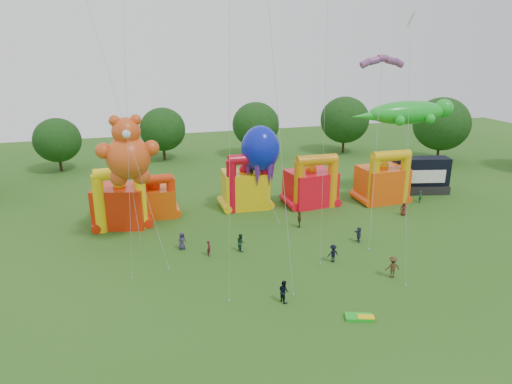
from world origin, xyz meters
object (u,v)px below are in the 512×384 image
object	(u,v)px
teddy_bear_kite	(128,154)
spectator_0	(182,241)
spectator_4	(299,219)
gecko_kite	(406,137)
stage_trailer	(420,176)
bouncy_castle_0	(121,203)
bouncy_castle_2	(246,186)
octopus_kite	(261,158)

from	to	relation	value
teddy_bear_kite	spectator_0	xyz separation A→B (m)	(4.33, -2.35, -8.46)
spectator_4	gecko_kite	bearing A→B (deg)	137.36
stage_trailer	teddy_bear_kite	bearing A→B (deg)	-169.76
gecko_kite	spectator_4	distance (m)	19.41
bouncy_castle_0	teddy_bear_kite	world-z (taller)	teddy_bear_kite
teddy_bear_kite	spectator_4	world-z (taller)	teddy_bear_kite
stage_trailer	gecko_kite	size ratio (longest dim) A/B	0.54
bouncy_castle_0	bouncy_castle_2	distance (m)	14.84
bouncy_castle_2	gecko_kite	world-z (taller)	gecko_kite
stage_trailer	teddy_bear_kite	size ratio (longest dim) A/B	0.60
bouncy_castle_2	spectator_0	bearing A→B (deg)	-132.54
bouncy_castle_2	octopus_kite	world-z (taller)	octopus_kite
stage_trailer	spectator_4	xyz separation A→B (m)	(-20.12, -7.03, -1.40)
octopus_kite	bouncy_castle_0	bearing A→B (deg)	-177.33
gecko_kite	teddy_bear_kite	bearing A→B (deg)	-169.82
spectator_0	spectator_4	world-z (taller)	spectator_4
teddy_bear_kite	spectator_4	size ratio (longest dim) A/B	7.04
bouncy_castle_0	stage_trailer	size ratio (longest dim) A/B	0.89
spectator_0	spectator_4	xyz separation A→B (m)	(13.12, 2.10, 0.05)
bouncy_castle_0	stage_trailer	distance (m)	38.80
teddy_bear_kite	spectator_4	bearing A→B (deg)	-0.81
stage_trailer	spectator_0	xyz separation A→B (m)	(-33.24, -9.13, -1.44)
octopus_kite	spectator_0	size ratio (longest dim) A/B	5.79
octopus_kite	teddy_bear_kite	bearing A→B (deg)	-156.62
bouncy_castle_2	stage_trailer	world-z (taller)	bouncy_castle_2
spectator_4	bouncy_castle_0	bearing A→B (deg)	-81.31
teddy_bear_kite	octopus_kite	world-z (taller)	teddy_bear_kite
bouncy_castle_0	spectator_4	distance (m)	19.69
bouncy_castle_0	octopus_kite	world-z (taller)	octopus_kite
teddy_bear_kite	gecko_kite	size ratio (longest dim) A/B	0.91
octopus_kite	spectator_4	bearing A→B (deg)	-71.25
gecko_kite	bouncy_castle_0	bearing A→B (deg)	-179.37
bouncy_castle_2	gecko_kite	distance (m)	21.59
bouncy_castle_0	stage_trailer	bearing A→B (deg)	1.47
bouncy_castle_2	teddy_bear_kite	world-z (taller)	teddy_bear_kite
teddy_bear_kite	bouncy_castle_2	bearing A→B (deg)	29.52
stage_trailer	gecko_kite	distance (m)	6.48
bouncy_castle_2	spectator_4	xyz separation A→B (m)	(3.95, -7.89, -1.72)
bouncy_castle_2	spectator_4	distance (m)	8.99
spectator_0	bouncy_castle_2	bearing A→B (deg)	23.30
gecko_kite	spectator_4	world-z (taller)	gecko_kite
bouncy_castle_0	spectator_4	bearing A→B (deg)	-17.90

